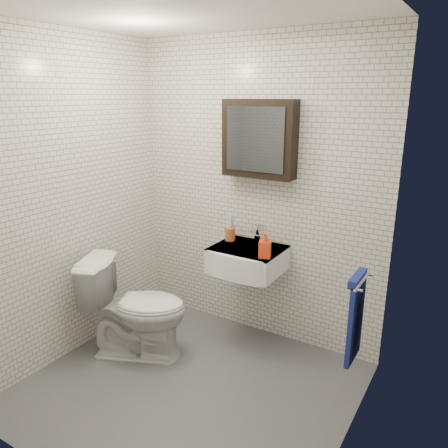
# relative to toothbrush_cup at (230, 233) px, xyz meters

# --- Properties ---
(ground) EXTENTS (2.20, 2.00, 0.01)m
(ground) POSITION_rel_toothbrush_cup_xyz_m (0.16, -0.85, -0.91)
(ground) COLOR #505358
(ground) RESTS_ON ground
(room_shell) EXTENTS (2.22, 2.02, 2.51)m
(room_shell) POSITION_rel_toothbrush_cup_xyz_m (0.16, -0.85, 0.56)
(room_shell) COLOR silver
(room_shell) RESTS_ON ground
(washbasin) EXTENTS (0.55, 0.50, 0.20)m
(washbasin) POSITION_rel_toothbrush_cup_xyz_m (0.21, -0.12, -0.15)
(washbasin) COLOR white
(washbasin) RESTS_ON room_shell
(faucet) EXTENTS (0.06, 0.20, 0.15)m
(faucet) POSITION_rel_toothbrush_cup_xyz_m (0.21, 0.08, 0.01)
(faucet) COLOR silver
(faucet) RESTS_ON washbasin
(mirror_cabinet) EXTENTS (0.60, 0.15, 0.60)m
(mirror_cabinet) POSITION_rel_toothbrush_cup_xyz_m (0.21, 0.07, 0.79)
(mirror_cabinet) COLOR black
(mirror_cabinet) RESTS_ON room_shell
(towel_rail) EXTENTS (0.09, 0.30, 0.58)m
(towel_rail) POSITION_rel_toothbrush_cup_xyz_m (1.21, -0.50, -0.19)
(towel_rail) COLOR silver
(towel_rail) RESTS_ON room_shell
(toothbrush_cup) EXTENTS (0.11, 0.11, 0.24)m
(toothbrush_cup) POSITION_rel_toothbrush_cup_xyz_m (0.00, 0.00, 0.00)
(toothbrush_cup) COLOR #A15028
(toothbrush_cup) RESTS_ON washbasin
(soap_bottle) EXTENTS (0.12, 0.12, 0.20)m
(soap_bottle) POSITION_rel_toothbrush_cup_xyz_m (0.43, -0.21, 0.04)
(soap_bottle) COLOR #EB5518
(soap_bottle) RESTS_ON washbasin
(toilet) EXTENTS (0.91, 0.74, 0.82)m
(toilet) POSITION_rel_toothbrush_cup_xyz_m (-0.45, -0.70, -0.50)
(toilet) COLOR white
(toilet) RESTS_ON ground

